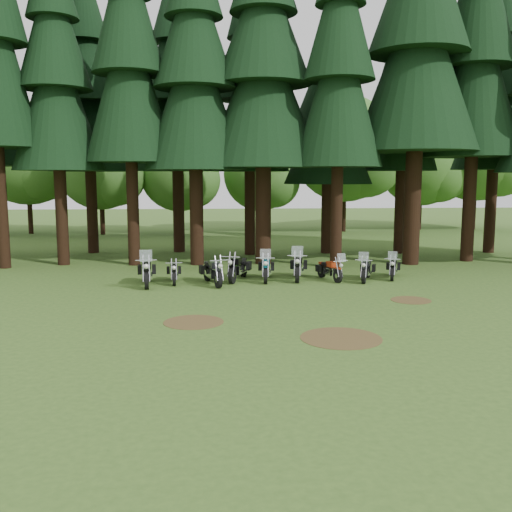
{
  "coord_description": "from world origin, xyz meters",
  "views": [
    {
      "loc": [
        -2.37,
        -18.61,
        4.27
      ],
      "look_at": [
        -0.62,
        5.0,
        1.0
      ],
      "focal_mm": 40.0,
      "sensor_mm": 36.0,
      "label": 1
    }
  ],
  "objects_px": {
    "motorcycle_0": "(147,272)",
    "motorcycle_2": "(212,272)",
    "motorcycle_8": "(393,268)",
    "motorcycle_7": "(366,270)",
    "motorcycle_3": "(238,268)",
    "motorcycle_6": "(330,270)",
    "motorcycle_5": "(298,267)",
    "motorcycle_1": "(174,273)",
    "motorcycle_4": "(266,269)"
  },
  "relations": [
    {
      "from": "motorcycle_0",
      "to": "motorcycle_2",
      "type": "xyz_separation_m",
      "value": [
        2.61,
        0.02,
        -0.04
      ]
    },
    {
      "from": "motorcycle_0",
      "to": "motorcycle_8",
      "type": "height_order",
      "value": "motorcycle_0"
    },
    {
      "from": "motorcycle_7",
      "to": "motorcycle_8",
      "type": "relative_size",
      "value": 1.03
    },
    {
      "from": "motorcycle_7",
      "to": "motorcycle_3",
      "type": "bearing_deg",
      "value": -163.54
    },
    {
      "from": "motorcycle_3",
      "to": "motorcycle_6",
      "type": "distance_m",
      "value": 3.83
    },
    {
      "from": "motorcycle_5",
      "to": "motorcycle_8",
      "type": "xyz_separation_m",
      "value": [
        4.07,
        -0.03,
        -0.09
      ]
    },
    {
      "from": "motorcycle_3",
      "to": "motorcycle_7",
      "type": "distance_m",
      "value": 5.34
    },
    {
      "from": "motorcycle_0",
      "to": "motorcycle_1",
      "type": "xyz_separation_m",
      "value": [
        1.04,
        0.51,
        -0.11
      ]
    },
    {
      "from": "motorcycle_5",
      "to": "motorcycle_6",
      "type": "bearing_deg",
      "value": -2.52
    },
    {
      "from": "motorcycle_5",
      "to": "motorcycle_2",
      "type": "bearing_deg",
      "value": -155.74
    },
    {
      "from": "motorcycle_1",
      "to": "motorcycle_6",
      "type": "distance_m",
      "value": 6.46
    },
    {
      "from": "motorcycle_2",
      "to": "motorcycle_5",
      "type": "distance_m",
      "value": 3.71
    },
    {
      "from": "motorcycle_2",
      "to": "motorcycle_4",
      "type": "distance_m",
      "value": 2.35
    },
    {
      "from": "motorcycle_1",
      "to": "motorcycle_8",
      "type": "distance_m",
      "value": 9.25
    },
    {
      "from": "motorcycle_6",
      "to": "motorcycle_7",
      "type": "distance_m",
      "value": 1.51
    },
    {
      "from": "motorcycle_1",
      "to": "motorcycle_6",
      "type": "xyz_separation_m",
      "value": [
        6.46,
        0.09,
        0.0
      ]
    },
    {
      "from": "motorcycle_6",
      "to": "motorcycle_8",
      "type": "bearing_deg",
      "value": -12.29
    },
    {
      "from": "motorcycle_2",
      "to": "motorcycle_3",
      "type": "relative_size",
      "value": 1.01
    },
    {
      "from": "motorcycle_3",
      "to": "motorcycle_6",
      "type": "relative_size",
      "value": 1.17
    },
    {
      "from": "motorcycle_3",
      "to": "motorcycle_4",
      "type": "height_order",
      "value": "motorcycle_4"
    },
    {
      "from": "motorcycle_3",
      "to": "motorcycle_0",
      "type": "bearing_deg",
      "value": -147.77
    },
    {
      "from": "motorcycle_0",
      "to": "motorcycle_1",
      "type": "relative_size",
      "value": 1.26
    },
    {
      "from": "motorcycle_0",
      "to": "motorcycle_5",
      "type": "relative_size",
      "value": 1.01
    },
    {
      "from": "motorcycle_4",
      "to": "motorcycle_7",
      "type": "relative_size",
      "value": 1.13
    },
    {
      "from": "motorcycle_1",
      "to": "motorcycle_3",
      "type": "bearing_deg",
      "value": 3.84
    },
    {
      "from": "motorcycle_3",
      "to": "motorcycle_8",
      "type": "xyz_separation_m",
      "value": [
        6.61,
        -0.02,
        -0.07
      ]
    },
    {
      "from": "motorcycle_1",
      "to": "motorcycle_4",
      "type": "height_order",
      "value": "motorcycle_4"
    },
    {
      "from": "motorcycle_1",
      "to": "motorcycle_2",
      "type": "distance_m",
      "value": 1.65
    },
    {
      "from": "motorcycle_2",
      "to": "motorcycle_3",
      "type": "bearing_deg",
      "value": 23.52
    },
    {
      "from": "motorcycle_5",
      "to": "motorcycle_7",
      "type": "bearing_deg",
      "value": -0.08
    },
    {
      "from": "motorcycle_5",
      "to": "motorcycle_6",
      "type": "xyz_separation_m",
      "value": [
        1.29,
        -0.3,
        -0.1
      ]
    },
    {
      "from": "motorcycle_1",
      "to": "motorcycle_7",
      "type": "height_order",
      "value": "motorcycle_7"
    },
    {
      "from": "motorcycle_5",
      "to": "motorcycle_8",
      "type": "relative_size",
      "value": 1.24
    },
    {
      "from": "motorcycle_3",
      "to": "motorcycle_8",
      "type": "height_order",
      "value": "motorcycle_8"
    },
    {
      "from": "motorcycle_6",
      "to": "motorcycle_8",
      "type": "height_order",
      "value": "motorcycle_8"
    },
    {
      "from": "motorcycle_3",
      "to": "motorcycle_8",
      "type": "distance_m",
      "value": 6.61
    },
    {
      "from": "motorcycle_2",
      "to": "motorcycle_5",
      "type": "xyz_separation_m",
      "value": [
        3.6,
        0.88,
        0.03
      ]
    },
    {
      "from": "motorcycle_7",
      "to": "motorcycle_4",
      "type": "bearing_deg",
      "value": -163.26
    },
    {
      "from": "motorcycle_2",
      "to": "motorcycle_8",
      "type": "height_order",
      "value": "motorcycle_8"
    },
    {
      "from": "motorcycle_0",
      "to": "motorcycle_7",
      "type": "bearing_deg",
      "value": -3.64
    },
    {
      "from": "motorcycle_2",
      "to": "motorcycle_1",
      "type": "bearing_deg",
      "value": 147.08
    },
    {
      "from": "motorcycle_0",
      "to": "motorcycle_4",
      "type": "xyz_separation_m",
      "value": [
        4.84,
        0.75,
        -0.04
      ]
    },
    {
      "from": "motorcycle_6",
      "to": "motorcycle_8",
      "type": "distance_m",
      "value": 2.8
    },
    {
      "from": "motorcycle_1",
      "to": "motorcycle_8",
      "type": "bearing_deg",
      "value": -2.02
    },
    {
      "from": "motorcycle_0",
      "to": "motorcycle_6",
      "type": "relative_size",
      "value": 1.28
    },
    {
      "from": "motorcycle_3",
      "to": "motorcycle_1",
      "type": "bearing_deg",
      "value": -153.18
    },
    {
      "from": "motorcycle_6",
      "to": "motorcycle_8",
      "type": "xyz_separation_m",
      "value": [
        2.78,
        0.27,
        0.01
      ]
    },
    {
      "from": "motorcycle_7",
      "to": "motorcycle_0",
      "type": "bearing_deg",
      "value": -155.7
    },
    {
      "from": "motorcycle_6",
      "to": "motorcycle_7",
      "type": "relative_size",
      "value": 0.95
    },
    {
      "from": "motorcycle_5",
      "to": "motorcycle_8",
      "type": "distance_m",
      "value": 4.07
    }
  ]
}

